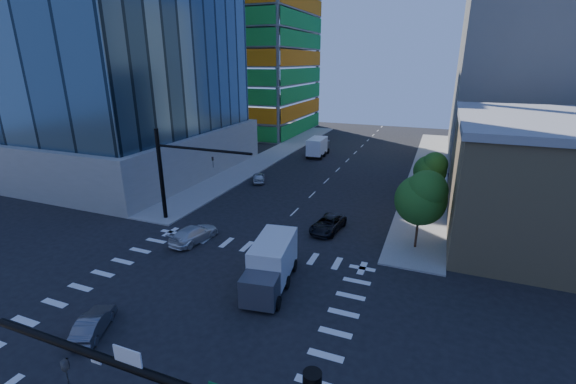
% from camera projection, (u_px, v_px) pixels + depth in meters
% --- Properties ---
extents(ground, '(160.00, 160.00, 0.00)m').
position_uv_depth(ground, '(196.00, 308.00, 24.87)').
color(ground, black).
rests_on(ground, ground).
extents(road_markings, '(20.00, 20.00, 0.01)m').
position_uv_depth(road_markings, '(196.00, 308.00, 24.87)').
color(road_markings, silver).
rests_on(road_markings, ground).
extents(sidewalk_ne, '(5.00, 60.00, 0.15)m').
position_uv_depth(sidewalk_ne, '(429.00, 171.00, 55.67)').
color(sidewalk_ne, gray).
rests_on(sidewalk_ne, ground).
extents(sidewalk_nw, '(5.00, 60.00, 0.15)m').
position_uv_depth(sidewalk_nw, '(271.00, 156.00, 64.40)').
color(sidewalk_nw, gray).
rests_on(sidewalk_nw, ground).
extents(construction_building, '(25.16, 34.50, 70.60)m').
position_uv_depth(construction_building, '(247.00, 14.00, 80.98)').
color(construction_building, gray).
rests_on(construction_building, ground).
extents(bg_building_ne, '(24.00, 30.00, 28.00)m').
position_uv_depth(bg_building_ne, '(543.00, 69.00, 59.31)').
color(bg_building_ne, slate).
rests_on(bg_building_ne, ground).
extents(signal_mast_nw, '(10.20, 0.40, 9.00)m').
position_uv_depth(signal_mast_nw, '(173.00, 168.00, 36.71)').
color(signal_mast_nw, black).
rests_on(signal_mast_nw, sidewalk_nw).
extents(tree_south, '(4.16, 4.16, 6.82)m').
position_uv_depth(tree_south, '(422.00, 197.00, 31.18)').
color(tree_south, '#382316').
rests_on(tree_south, sidewalk_ne).
extents(tree_north, '(3.54, 3.52, 5.78)m').
position_uv_depth(tree_north, '(431.00, 169.00, 41.86)').
color(tree_north, '#382316').
rests_on(tree_north, sidewalk_ne).
extents(car_nb_far, '(2.79, 5.04, 1.34)m').
position_uv_depth(car_nb_far, '(328.00, 224.00, 36.00)').
color(car_nb_far, black).
rests_on(car_nb_far, ground).
extents(car_sb_near, '(2.78, 5.17, 1.43)m').
position_uv_depth(car_sb_near, '(194.00, 234.00, 33.90)').
color(car_sb_near, white).
rests_on(car_sb_near, ground).
extents(car_sb_mid, '(2.92, 4.02, 1.27)m').
position_uv_depth(car_sb_mid, '(259.00, 177.00, 50.65)').
color(car_sb_mid, silver).
rests_on(car_sb_mid, ground).
extents(car_sb_cross, '(2.68, 3.93, 1.23)m').
position_uv_depth(car_sb_cross, '(93.00, 324.00, 22.45)').
color(car_sb_cross, '#4F4F54').
rests_on(car_sb_cross, ground).
extents(box_truck_near, '(3.50, 6.49, 3.24)m').
position_uv_depth(box_truck_near, '(270.00, 269.00, 26.69)').
color(box_truck_near, black).
rests_on(box_truck_near, ground).
extents(box_truck_far, '(2.79, 6.11, 3.15)m').
position_uv_depth(box_truck_far, '(318.00, 148.00, 64.40)').
color(box_truck_far, black).
rests_on(box_truck_far, ground).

